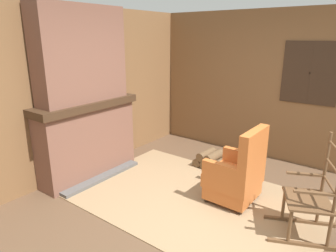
{
  "coord_description": "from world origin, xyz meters",
  "views": [
    {
      "loc": [
        1.42,
        -2.76,
        2.15
      ],
      "look_at": [
        -1.06,
        0.53,
        0.9
      ],
      "focal_mm": 32.0,
      "sensor_mm": 36.0,
      "label": 1
    }
  ],
  "objects_px": {
    "oil_lamp_vase": "(66,98)",
    "storage_case": "(103,92)",
    "armchair": "(237,176)",
    "rocking_chair": "(311,203)",
    "firewood_stack": "(210,160)"
  },
  "relations": [
    {
      "from": "oil_lamp_vase",
      "to": "storage_case",
      "type": "bearing_deg",
      "value": 89.99
    },
    {
      "from": "rocking_chair",
      "to": "storage_case",
      "type": "relative_size",
      "value": 4.99
    },
    {
      "from": "storage_case",
      "to": "rocking_chair",
      "type": "bearing_deg",
      "value": 1.29
    },
    {
      "from": "oil_lamp_vase",
      "to": "storage_case",
      "type": "xyz_separation_m",
      "value": [
        0.0,
        0.67,
        -0.02
      ]
    },
    {
      "from": "armchair",
      "to": "oil_lamp_vase",
      "type": "height_order",
      "value": "oil_lamp_vase"
    },
    {
      "from": "armchair",
      "to": "firewood_stack",
      "type": "distance_m",
      "value": 1.16
    },
    {
      "from": "firewood_stack",
      "to": "storage_case",
      "type": "distance_m",
      "value": 2.1
    },
    {
      "from": "oil_lamp_vase",
      "to": "storage_case",
      "type": "relative_size",
      "value": 1.08
    },
    {
      "from": "firewood_stack",
      "to": "oil_lamp_vase",
      "type": "height_order",
      "value": "oil_lamp_vase"
    },
    {
      "from": "rocking_chair",
      "to": "firewood_stack",
      "type": "xyz_separation_m",
      "value": [
        -1.78,
        0.96,
        -0.28
      ]
    },
    {
      "from": "rocking_chair",
      "to": "oil_lamp_vase",
      "type": "distance_m",
      "value": 3.4
    },
    {
      "from": "armchair",
      "to": "storage_case",
      "type": "distance_m",
      "value": 2.44
    },
    {
      "from": "armchair",
      "to": "oil_lamp_vase",
      "type": "relative_size",
      "value": 4.15
    },
    {
      "from": "rocking_chair",
      "to": "storage_case",
      "type": "distance_m",
      "value": 3.32
    },
    {
      "from": "armchair",
      "to": "firewood_stack",
      "type": "bearing_deg",
      "value": -42.41
    }
  ]
}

